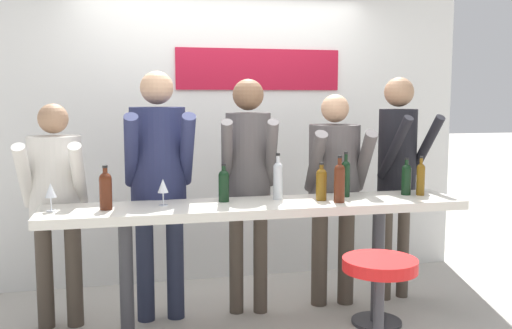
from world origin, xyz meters
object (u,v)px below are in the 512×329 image
(person_center_right, at_px, (398,160))
(wine_glass_0, at_px, (51,191))
(wine_bottle_0, at_px, (421,178))
(wine_bottle_6, at_px, (339,181))
(person_center, at_px, (334,177))
(wine_bottle_4, at_px, (224,184))
(person_left, at_px, (158,169))
(person_far_left, at_px, (56,192))
(wine_glass_1, at_px, (163,187))
(bar_stool, at_px, (379,299))
(wine_bottle_5, at_px, (106,189))
(tasting_table, at_px, (259,223))
(wine_bottle_7, at_px, (346,177))
(person_center_left, at_px, (248,169))
(wine_bottle_1, at_px, (278,179))
(wine_bottle_3, at_px, (321,183))
(wine_bottle_2, at_px, (406,178))

(person_center_right, height_order, wine_glass_0, person_center_right)
(wine_bottle_0, bearing_deg, wine_bottle_6, -168.56)
(person_center, distance_m, wine_bottle_4, 0.99)
(person_left, xyz_separation_m, wine_glass_0, (-0.69, -0.42, -0.07))
(person_far_left, relative_size, wine_glass_1, 8.96)
(bar_stool, distance_m, wine_bottle_4, 1.27)
(wine_bottle_5, bearing_deg, person_far_left, 127.04)
(wine_bottle_6, bearing_deg, tasting_table, 168.68)
(wine_bottle_5, bearing_deg, wine_bottle_7, 3.69)
(person_center_left, relative_size, wine_glass_0, 9.95)
(wine_bottle_4, relative_size, wine_bottle_5, 0.92)
(bar_stool, height_order, wine_bottle_6, wine_bottle_6)
(wine_bottle_1, xyz_separation_m, wine_glass_0, (-1.48, -0.08, -0.02))
(wine_bottle_3, relative_size, wine_glass_1, 1.47)
(bar_stool, xyz_separation_m, wine_bottle_6, (0.01, 0.66, 0.59))
(tasting_table, relative_size, wine_bottle_0, 9.97)
(wine_bottle_0, relative_size, wine_bottle_2, 1.05)
(person_far_left, relative_size, wine_bottle_4, 6.15)
(wine_bottle_4, bearing_deg, person_left, 140.80)
(person_left, height_order, wine_bottle_5, person_left)
(wine_glass_0, bearing_deg, wine_bottle_5, -4.30)
(person_left, distance_m, wine_bottle_6, 1.29)
(person_center, xyz_separation_m, person_center_right, (0.54, 0.02, 0.12))
(bar_stool, height_order, person_center, person_center)
(wine_bottle_7, bearing_deg, wine_bottle_5, -176.31)
(person_center, relative_size, wine_glass_0, 9.33)
(wine_bottle_5, bearing_deg, person_center_right, 11.93)
(wine_bottle_0, bearing_deg, person_center, 140.75)
(wine_bottle_5, distance_m, wine_bottle_7, 1.65)
(wine_bottle_1, distance_m, wine_bottle_4, 0.38)
(tasting_table, relative_size, wine_bottle_4, 10.99)
(person_center_left, distance_m, wine_bottle_3, 0.60)
(tasting_table, relative_size, wine_glass_0, 16.00)
(wine_bottle_2, xyz_separation_m, wine_glass_0, (-2.44, -0.06, 0.00))
(wine_bottle_2, bearing_deg, wine_glass_0, -178.65)
(bar_stool, relative_size, wine_bottle_0, 2.53)
(person_center_left, bearing_deg, wine_glass_1, -139.98)
(wine_bottle_1, height_order, wine_bottle_4, wine_bottle_1)
(bar_stool, height_order, wine_glass_0, wine_glass_0)
(person_center_right, relative_size, wine_bottle_1, 5.55)
(person_center_left, bearing_deg, person_left, -171.51)
(person_center_right, relative_size, wine_bottle_6, 5.62)
(wine_bottle_3, bearing_deg, person_center_left, 134.91)
(wine_bottle_1, xyz_separation_m, wine_glass_1, (-0.79, -0.06, -0.02))
(wine_bottle_4, distance_m, wine_glass_0, 1.10)
(person_far_left, xyz_separation_m, person_left, (0.71, -0.02, 0.14))
(person_center_right, height_order, wine_bottle_0, person_center_right)
(person_center_right, distance_m, wine_bottle_2, 0.42)
(person_left, distance_m, wine_bottle_4, 0.54)
(wine_bottle_0, height_order, wine_bottle_5, wine_bottle_0)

